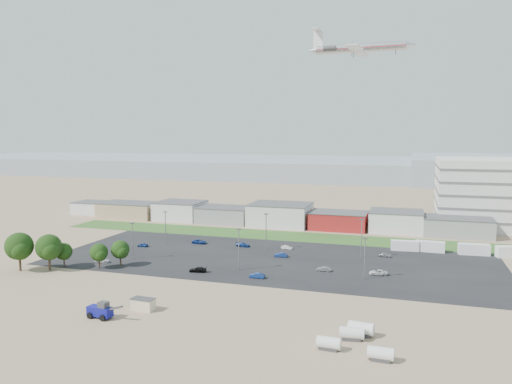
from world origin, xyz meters
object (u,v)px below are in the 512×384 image
at_px(box_trailer_a, 405,246).
at_px(airliner, 360,48).
at_px(telehandler, 100,310).
at_px(parked_car_8, 385,255).
at_px(parked_car_0, 378,272).
at_px(storage_tank_nw, 352,333).
at_px(parked_car_11, 287,247).
at_px(portable_shed, 143,304).
at_px(parked_car_13, 257,275).
at_px(tree_far_left, 19,249).
at_px(parked_car_10, 102,260).
at_px(parked_car_3, 198,270).
at_px(parked_car_9, 199,242).
at_px(parked_car_5, 143,245).
at_px(parked_car_6, 243,245).
at_px(parked_car_1, 324,269).
at_px(parked_car_7, 281,255).

height_order(box_trailer_a, airliner, airliner).
distance_m(telehandler, parked_car_8, 79.95).
bearing_deg(box_trailer_a, parked_car_0, -106.08).
xyz_separation_m(storage_tank_nw, parked_car_11, (-26.18, 61.15, -0.64)).
relative_size(portable_shed, parked_car_13, 1.22).
height_order(telehandler, tree_far_left, tree_far_left).
relative_size(parked_car_0, parked_car_10, 1.08).
height_order(parked_car_3, parked_car_9, parked_car_9).
relative_size(airliner, parked_car_9, 9.69).
distance_m(storage_tank_nw, parked_car_0, 41.15).
relative_size(parked_car_5, parked_car_6, 0.75).
height_order(tree_far_left, parked_car_8, tree_far_left).
xyz_separation_m(airliner, parked_car_6, (-25.87, -75.58, -69.36)).
height_order(tree_far_left, parked_car_6, tree_far_left).
bearing_deg(parked_car_8, parked_car_9, 93.81).
bearing_deg(storage_tank_nw, box_trailer_a, 84.13).
relative_size(portable_shed, parked_car_9, 0.98).
bearing_deg(parked_car_10, box_trailer_a, -70.03).
bearing_deg(parked_car_13, box_trailer_a, 141.60).
bearing_deg(box_trailer_a, parked_car_1, -127.42).
bearing_deg(parked_car_8, parked_car_6, 93.69).
distance_m(airliner, parked_car_8, 104.07).
distance_m(parked_car_8, parked_car_13, 41.31).
xyz_separation_m(portable_shed, parked_car_11, (13.99, 58.84, -0.60)).
bearing_deg(parked_car_7, parked_car_1, 48.73).
bearing_deg(tree_far_left, parked_car_5, 65.58).
xyz_separation_m(airliner, parked_car_1, (2.29, -95.65, -69.43)).
height_order(parked_car_7, parked_car_10, parked_car_7).
xyz_separation_m(parked_car_1, parked_car_7, (-13.88, 10.97, 0.04)).
height_order(portable_shed, parked_car_7, portable_shed).
bearing_deg(airliner, storage_tank_nw, -81.49).
height_order(parked_car_0, parked_car_13, parked_car_0).
xyz_separation_m(telehandler, parked_car_10, (-23.63, 35.11, -1.00)).
relative_size(parked_car_0, parked_car_8, 1.33).
height_order(parked_car_9, parked_car_10, parked_car_9).
distance_m(parked_car_11, parked_car_13, 31.44).
bearing_deg(storage_tank_nw, parked_car_13, 130.78).
distance_m(box_trailer_a, airliner, 97.46).
xyz_separation_m(airliner, parked_car_8, (16.10, -75.83, -69.43)).
xyz_separation_m(portable_shed, parked_car_3, (-1.01, 27.98, -0.52)).
relative_size(tree_far_left, parked_car_13, 2.94).
xyz_separation_m(parked_car_6, parked_car_11, (13.55, 0.69, -0.08)).
bearing_deg(parked_car_7, portable_shed, -19.65).
bearing_deg(parked_car_11, tree_far_left, 132.07).
relative_size(parked_car_1, parked_car_3, 0.80).
height_order(telehandler, parked_car_8, telehandler).
distance_m(airliner, parked_car_7, 110.09).
relative_size(parked_car_0, parked_car_3, 1.03).
bearing_deg(parked_car_8, parked_car_0, -177.93).
distance_m(parked_car_6, parked_car_9, 14.38).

